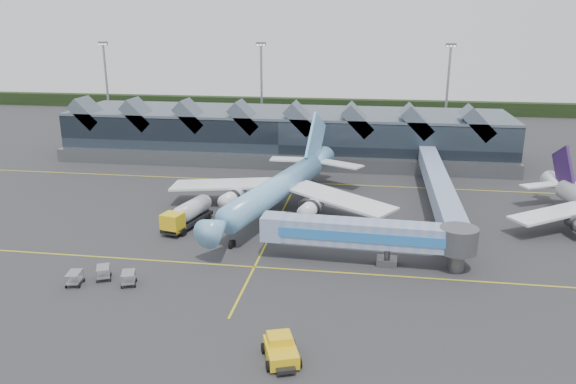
# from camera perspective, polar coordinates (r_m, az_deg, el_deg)

# --- Properties ---
(ground) EXTENTS (260.00, 260.00, 0.00)m
(ground) POSITION_cam_1_polar(r_m,az_deg,el_deg) (73.13, -2.12, -5.04)
(ground) COLOR #28282A
(ground) RESTS_ON ground
(taxi_stripes) EXTENTS (120.00, 60.00, 0.01)m
(taxi_stripes) POSITION_cam_1_polar(r_m,az_deg,el_deg) (82.33, -0.82, -2.45)
(taxi_stripes) COLOR gold
(taxi_stripes) RESTS_ON ground
(tree_line_far) EXTENTS (260.00, 4.00, 4.00)m
(tree_line_far) POSITION_cam_1_polar(r_m,az_deg,el_deg) (178.83, 4.54, 8.77)
(tree_line_far) COLOR black
(tree_line_far) RESTS_ON ground
(terminal) EXTENTS (90.00, 22.25, 12.52)m
(terminal) POSITION_cam_1_polar(r_m,az_deg,el_deg) (117.49, -0.26, 5.94)
(terminal) COLOR black
(terminal) RESTS_ON ground
(light_masts) EXTENTS (132.40, 42.56, 22.45)m
(light_masts) POSITION_cam_1_polar(r_m,az_deg,el_deg) (130.45, 12.40, 10.04)
(light_masts) COLOR gray
(light_masts) RESTS_ON ground
(main_airliner) EXTENTS (34.74, 40.68, 13.23)m
(main_airliner) POSITION_cam_1_polar(r_m,az_deg,el_deg) (83.06, -0.80, 0.54)
(main_airliner) COLOR #73C3EA
(main_airliner) RESTS_ON ground
(jet_bridge) EXTENTS (24.94, 4.78, 5.31)m
(jet_bridge) POSITION_cam_1_polar(r_m,az_deg,el_deg) (66.02, 9.18, -4.38)
(jet_bridge) COLOR #758FC3
(jet_bridge) RESTS_ON ground
(fuel_truck) EXTENTS (4.75, 10.38, 3.46)m
(fuel_truck) POSITION_cam_1_polar(r_m,az_deg,el_deg) (78.92, -10.08, -2.11)
(fuel_truck) COLOR black
(fuel_truck) RESTS_ON ground
(pushback_tug) EXTENTS (3.95, 5.01, 2.02)m
(pushback_tug) POSITION_cam_1_polar(r_m,az_deg,el_deg) (49.00, -0.74, -15.76)
(pushback_tug) COLOR yellow
(pushback_tug) RESTS_ON ground
(baggage_carts) EXTENTS (7.58, 4.21, 1.48)m
(baggage_carts) POSITION_cam_1_polar(r_m,az_deg,el_deg) (64.95, -18.34, -8.10)
(baggage_carts) COLOR gray
(baggage_carts) RESTS_ON ground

